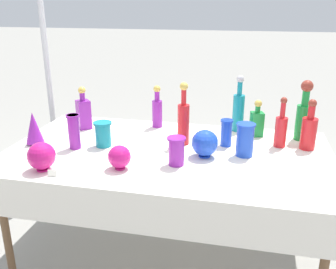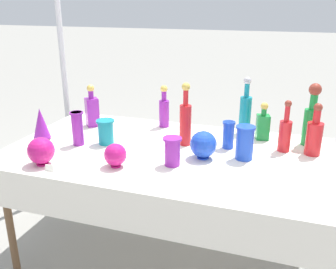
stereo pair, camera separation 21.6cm
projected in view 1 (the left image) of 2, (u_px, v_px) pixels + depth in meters
name	position (u px, v px, depth m)	size (l,w,h in m)	color
ground_plane	(168.00, 258.00, 2.45)	(40.00, 40.00, 0.00)	gray
display_table	(167.00, 160.00, 2.19)	(1.88, 1.06, 0.76)	white
tall_bottle_0	(238.00, 109.00, 2.48)	(0.08, 0.08, 0.38)	teal
tall_bottle_1	(309.00, 130.00, 2.18)	(0.09, 0.09, 0.30)	red
tall_bottle_2	(304.00, 115.00, 2.32)	(0.09, 0.09, 0.38)	#198C38
tall_bottle_3	(183.00, 120.00, 2.25)	(0.07, 0.07, 0.38)	red
tall_bottle_4	(281.00, 129.00, 2.22)	(0.07, 0.07, 0.30)	red
tall_bottle_5	(157.00, 110.00, 2.57)	(0.07, 0.07, 0.29)	purple
square_decanter_0	(257.00, 121.00, 2.40)	(0.09, 0.09, 0.24)	#198C38
square_decanter_1	(84.00, 112.00, 2.54)	(0.12, 0.12, 0.29)	purple
slender_vase_0	(245.00, 139.00, 2.09)	(0.11, 0.11, 0.19)	blue
slender_vase_1	(103.00, 133.00, 2.23)	(0.11, 0.11, 0.15)	teal
slender_vase_2	(176.00, 150.00, 1.98)	(0.10, 0.10, 0.16)	purple
slender_vase_3	(226.00, 132.00, 2.24)	(0.07, 0.07, 0.16)	blue
slender_vase_4	(74.00, 131.00, 2.19)	(0.08, 0.08, 0.21)	purple
fluted_vase_0	(34.00, 128.00, 2.26)	(0.11, 0.11, 0.20)	purple
round_bowl_0	(119.00, 157.00, 1.93)	(0.12, 0.12, 0.13)	#C61972
round_bowl_1	(41.00, 156.00, 1.91)	(0.14, 0.14, 0.15)	#C61972
round_bowl_2	(205.00, 143.00, 2.08)	(0.15, 0.15, 0.16)	blue
price_tag_left	(52.00, 173.00, 1.87)	(0.04, 0.01, 0.03)	white
cardboard_box_behind_left	(257.00, 182.00, 3.12)	(0.59, 0.47, 0.40)	tan
canopy_pole	(50.00, 91.00, 2.97)	(0.18, 0.18, 2.33)	silver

